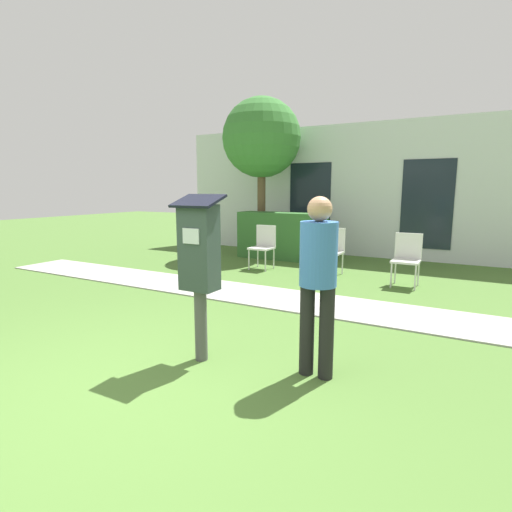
{
  "coord_description": "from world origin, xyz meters",
  "views": [
    {
      "loc": [
        2.39,
        -2.14,
        1.64
      ],
      "look_at": [
        0.7,
        0.92,
        1.05
      ],
      "focal_mm": 28.0,
      "sensor_mm": 36.0,
      "label": 1
    }
  ],
  "objects_px": {
    "outdoor_chair_right": "(407,255)",
    "outdoor_chair_middle": "(332,247)",
    "person_standing": "(318,273)",
    "outdoor_chair_left": "(264,243)",
    "parking_meter": "(199,256)"
  },
  "relations": [
    {
      "from": "outdoor_chair_left",
      "to": "outdoor_chair_right",
      "type": "distance_m",
      "value": 2.85
    },
    {
      "from": "parking_meter",
      "to": "outdoor_chair_right",
      "type": "bearing_deg",
      "value": 73.08
    },
    {
      "from": "outdoor_chair_left",
      "to": "outdoor_chair_middle",
      "type": "distance_m",
      "value": 1.43
    },
    {
      "from": "parking_meter",
      "to": "outdoor_chair_right",
      "type": "distance_m",
      "value": 4.35
    },
    {
      "from": "outdoor_chair_middle",
      "to": "outdoor_chair_right",
      "type": "height_order",
      "value": "same"
    },
    {
      "from": "outdoor_chair_right",
      "to": "outdoor_chair_middle",
      "type": "bearing_deg",
      "value": 152.82
    },
    {
      "from": "person_standing",
      "to": "outdoor_chair_right",
      "type": "xyz_separation_m",
      "value": [
        0.17,
        3.91,
        -0.4
      ]
    },
    {
      "from": "person_standing",
      "to": "outdoor_chair_middle",
      "type": "relative_size",
      "value": 1.76
    },
    {
      "from": "outdoor_chair_right",
      "to": "person_standing",
      "type": "bearing_deg",
      "value": -107.31
    },
    {
      "from": "outdoor_chair_left",
      "to": "person_standing",
      "type": "bearing_deg",
      "value": -66.54
    },
    {
      "from": "outdoor_chair_left",
      "to": "outdoor_chair_middle",
      "type": "xyz_separation_m",
      "value": [
        1.42,
        0.14,
        0.0
      ]
    },
    {
      "from": "person_standing",
      "to": "outdoor_chair_middle",
      "type": "bearing_deg",
      "value": 110.14
    },
    {
      "from": "person_standing",
      "to": "outdoor_chair_left",
      "type": "height_order",
      "value": "person_standing"
    },
    {
      "from": "person_standing",
      "to": "outdoor_chair_right",
      "type": "bearing_deg",
      "value": 91.17
    },
    {
      "from": "person_standing",
      "to": "outdoor_chair_middle",
      "type": "height_order",
      "value": "person_standing"
    }
  ]
}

